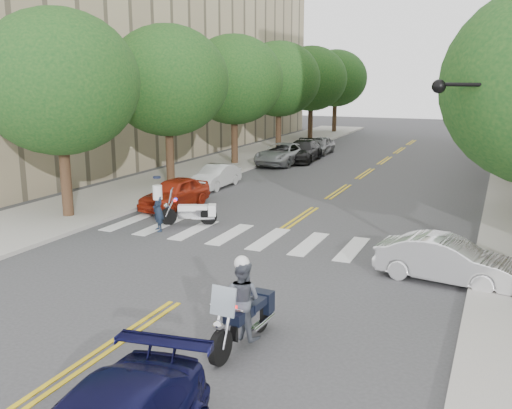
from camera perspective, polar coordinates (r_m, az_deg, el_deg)
The scene contains 18 objects.
ground at distance 15.31m, azimuth -8.11°, elevation -9.70°, with size 140.00×140.00×0.00m, color #38383A.
sidewalk_left at distance 38.46m, azimuth -3.08°, elevation 4.16°, with size 5.00×60.00×0.15m, color #9E9991.
tree_l_0 at distance 24.31m, azimuth -19.12°, elevation 11.46°, with size 6.40×6.40×8.45m.
tree_l_1 at distance 30.70m, azimuth -8.84°, elevation 12.12°, with size 6.40×6.40×8.45m.
tree_l_2 at distance 37.72m, azimuth -2.21°, elevation 12.35°, with size 6.40×6.40×8.45m.
tree_l_3 at distance 45.06m, azimuth 2.31°, elevation 12.42°, with size 6.40×6.40×8.45m.
tree_l_4 at distance 52.60m, azimuth 5.55°, elevation 12.42°, with size 6.40×6.40×8.45m.
tree_l_5 at distance 60.25m, azimuth 7.97°, elevation 12.39°, with size 6.40×6.40×8.45m.
traffic_signal_pole at distance 15.63m, azimuth 24.00°, elevation 3.95°, with size 2.82×0.42×6.00m.
motorcycle_police at distance 12.63m, azimuth -1.27°, elevation -10.05°, with size 0.89×2.55×2.07m.
motorcycle_parked at distance 22.78m, azimuth -6.27°, elevation -0.78°, with size 2.15×1.20×1.47m.
officer_standing at distance 22.00m, azimuth -9.76°, elevation -0.46°, with size 0.62×0.41×1.71m, color #172234.
convertible at distance 17.32m, azimuth 18.49°, elevation -5.26°, with size 1.38×3.97×1.31m, color silver.
parked_car_a at distance 25.80m, azimuth -8.11°, elevation 1.15°, with size 1.61×3.99×1.36m, color #A22611.
parked_car_b at distance 30.34m, azimuth -4.01°, elevation 2.83°, with size 1.28×3.66×1.21m, color silver.
parked_car_c at distance 38.32m, azimuth 2.64°, elevation 5.08°, with size 2.34×5.07×1.41m, color #A2A5AA.
parked_car_d at distance 39.80m, azimuth 4.67°, elevation 5.35°, with size 2.00×4.93×1.43m, color black.
parked_car_e at distance 43.71m, azimuth 6.44°, elevation 5.90°, with size 1.54×3.84×1.31m, color gray.
Camera 1 is at (7.54, -11.99, 5.82)m, focal length 40.00 mm.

